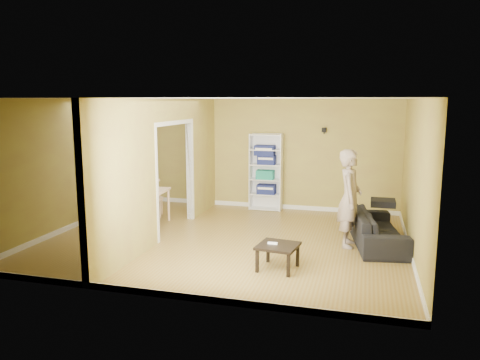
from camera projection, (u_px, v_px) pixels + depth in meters
name	position (u px, v px, depth m)	size (l,w,h in m)	color
room_shell	(227.00, 171.00, 8.54)	(6.50, 6.50, 6.50)	olive
partition	(166.00, 168.00, 8.85)	(0.22, 5.50, 2.60)	olive
wall_speaker	(324.00, 130.00, 10.60)	(0.10, 0.10, 0.10)	black
sofa	(377.00, 224.00, 8.38)	(0.87, 2.02, 0.77)	black
person	(350.00, 190.00, 8.19)	(0.58, 0.74, 2.03)	slate
bookshelf	(266.00, 172.00, 11.03)	(0.76, 0.33, 1.80)	white
paper_box_navy_a	(266.00, 189.00, 11.05)	(0.43, 0.28, 0.22)	navy
paper_box_teal	(265.00, 175.00, 11.00)	(0.41, 0.26, 0.21)	#267875
paper_box_navy_b	(267.00, 160.00, 10.93)	(0.41, 0.27, 0.21)	navy
paper_box_navy_c	(265.00, 149.00, 10.90)	(0.46, 0.30, 0.24)	navy
coffee_table	(278.00, 248.00, 7.15)	(0.59, 0.59, 0.39)	black
game_controller	(273.00, 243.00, 7.16)	(0.15, 0.04, 0.03)	white
dining_table	(138.00, 193.00, 9.77)	(1.16, 0.78, 0.73)	beige
chair_left	(108.00, 200.00, 9.93)	(0.43, 0.43, 0.94)	tan
chair_near	(124.00, 208.00, 9.23)	(0.42, 0.42, 0.92)	tan
chair_far	(155.00, 197.00, 10.43)	(0.40, 0.40, 0.87)	tan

